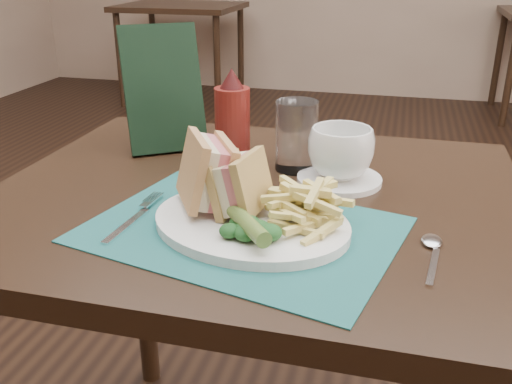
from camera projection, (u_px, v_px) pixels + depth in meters
floor at (297, 358)px, 1.72m from camera, size 7.00×7.00×0.00m
wall_back at (373, 95)px, 4.84m from camera, size 6.00×0.00×6.00m
table_main at (255, 366)px, 1.12m from camera, size 0.90×0.75×0.75m
table_bg_left at (183, 53)px, 4.53m from camera, size 0.90×0.75×0.75m
placemat at (242, 230)px, 0.84m from camera, size 0.50×0.41×0.00m
plate at (251, 223)px, 0.84m from camera, size 0.35×0.31×0.01m
sandwich_half_a at (193, 173)px, 0.85m from camera, size 0.13×0.14×0.11m
sandwich_half_b at (227, 181)px, 0.85m from camera, size 0.09×0.10×0.10m
kale_garnish at (249, 226)px, 0.79m from camera, size 0.11×0.08×0.03m
pickle_spear at (247, 223)px, 0.77m from camera, size 0.09×0.11×0.03m
fries_pile at (304, 199)px, 0.83m from camera, size 0.18×0.20×0.06m
fork at (135, 215)px, 0.87m from camera, size 0.05×0.17×0.01m
spoon at (433, 255)px, 0.76m from camera, size 0.05×0.15×0.01m
saucer at (339, 179)px, 1.01m from camera, size 0.15×0.15×0.01m
coffee_cup at (341, 153)px, 0.99m from camera, size 0.16×0.16×0.09m
drinking_glass at (296, 136)px, 1.05m from camera, size 0.08×0.08×0.13m
ketchup_bottle at (232, 118)px, 1.06m from camera, size 0.08×0.08×0.19m
check_presenter at (163, 89)px, 1.14m from camera, size 0.18×0.17×0.25m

